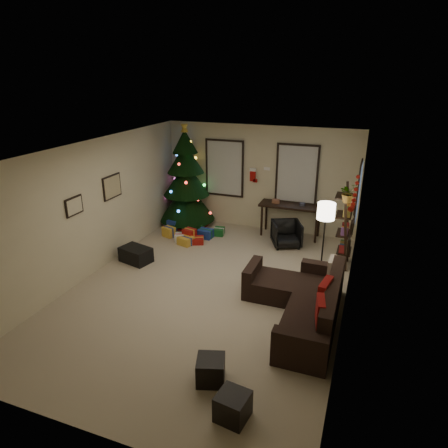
{
  "coord_description": "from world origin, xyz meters",
  "views": [
    {
      "loc": [
        2.65,
        -6.23,
        3.94
      ],
      "look_at": [
        0.1,
        0.6,
        1.15
      ],
      "focal_mm": 32.21,
      "sensor_mm": 36.0,
      "label": 1
    }
  ],
  "objects": [
    {
      "name": "ottoman_near",
      "position": [
        0.96,
        -2.23,
        0.18
      ],
      "size": [
        0.47,
        0.47,
        0.35
      ],
      "primitive_type": "cube",
      "rotation": [
        0.0,
        0.0,
        0.31
      ],
      "color": "black",
      "rests_on": "floor"
    },
    {
      "name": "pillow_red_b",
      "position": [
        2.21,
        -0.49,
        0.64
      ],
      "size": [
        0.19,
        0.46,
        0.45
      ],
      "primitive_type": "cube",
      "rotation": [
        0.0,
        0.0,
        -0.17
      ],
      "color": "maroon",
      "rests_on": "sofa"
    },
    {
      "name": "window_back_right",
      "position": [
        0.95,
        3.47,
        1.55
      ],
      "size": [
        1.05,
        0.06,
        1.5
      ],
      "color": "#728CB2",
      "rests_on": "wall_back"
    },
    {
      "name": "sofa",
      "position": [
        1.87,
        -0.27,
        0.27
      ],
      "size": [
        1.71,
        2.5,
        0.83
      ],
      "color": "black",
      "rests_on": "floor"
    },
    {
      "name": "floor_lamp",
      "position": [
        1.95,
        1.2,
        1.34
      ],
      "size": [
        0.34,
        0.34,
        1.6
      ],
      "rotation": [
        0.0,
        0.0,
        -0.02
      ],
      "color": "black",
      "rests_on": "floor"
    },
    {
      "name": "presents",
      "position": [
        -1.41,
        2.25,
        0.11
      ],
      "size": [
        1.5,
        1.33,
        0.3
      ],
      "rotation": [
        0.0,
        0.0,
        -0.11
      ],
      "color": "navy",
      "rests_on": "floor"
    },
    {
      "name": "window_right_wall",
      "position": [
        2.47,
        2.55,
        1.5
      ],
      "size": [
        0.06,
        0.9,
        1.3
      ],
      "color": "#728CB2",
      "rests_on": "wall_right"
    },
    {
      "name": "christmas_tree",
      "position": [
        -1.91,
        3.12,
        1.15
      ],
      "size": [
        1.49,
        1.49,
        2.78
      ],
      "rotation": [
        0.0,
        0.0,
        -0.01
      ],
      "color": "black",
      "rests_on": "floor"
    },
    {
      "name": "wall_back",
      "position": [
        0.0,
        3.5,
        1.35
      ],
      "size": [
        5.0,
        0.0,
        5.0
      ],
      "primitive_type": "plane",
      "rotation": [
        1.57,
        0.0,
        0.0
      ],
      "color": "beige",
      "rests_on": "floor"
    },
    {
      "name": "desk",
      "position": [
        0.9,
        3.22,
        0.74
      ],
      "size": [
        1.55,
        0.55,
        0.83
      ],
      "color": "black",
      "rests_on": "floor"
    },
    {
      "name": "art_map",
      "position": [
        -2.48,
        0.68,
        1.63
      ],
      "size": [
        0.04,
        0.6,
        0.5
      ],
      "color": "black",
      "rests_on": "wall_left"
    },
    {
      "name": "bookshelf",
      "position": [
        2.3,
        1.95,
        0.87
      ],
      "size": [
        0.3,
        0.53,
        1.81
      ],
      "color": "black",
      "rests_on": "floor"
    },
    {
      "name": "stocking_left",
      "position": [
        -0.14,
        3.37,
        1.47
      ],
      "size": [
        0.2,
        0.05,
        0.36
      ],
      "color": "#990F0C",
      "rests_on": "wall_back"
    },
    {
      "name": "desk_chair",
      "position": [
        0.95,
        2.57,
        0.31
      ],
      "size": [
        0.78,
        0.76,
        0.61
      ],
      "primitive_type": "imported",
      "rotation": [
        0.0,
        0.0,
        0.43
      ],
      "color": "black",
      "rests_on": "floor"
    },
    {
      "name": "art_abstract",
      "position": [
        -2.48,
        -0.53,
        1.57
      ],
      "size": [
        0.04,
        0.45,
        0.35
      ],
      "color": "black",
      "rests_on": "wall_left"
    },
    {
      "name": "potted_plant",
      "position": [
        2.3,
        1.52,
        1.81
      ],
      "size": [
        0.59,
        0.58,
        0.49
      ],
      "primitive_type": "imported",
      "rotation": [
        0.0,
        0.0,
        0.69
      ],
      "color": "#4C4C4C",
      "rests_on": "bookshelf"
    },
    {
      "name": "wall_front",
      "position": [
        0.0,
        -3.5,
        1.35
      ],
      "size": [
        5.0,
        0.0,
        5.0
      ],
      "primitive_type": "plane",
      "rotation": [
        -1.57,
        0.0,
        0.0
      ],
      "color": "beige",
      "rests_on": "floor"
    },
    {
      "name": "floor",
      "position": [
        0.0,
        0.0,
        0.0
      ],
      "size": [
        7.0,
        7.0,
        0.0
      ],
      "primitive_type": "plane",
      "color": "tan",
      "rests_on": "ground"
    },
    {
      "name": "wall_right",
      "position": [
        2.5,
        0.0,
        1.35
      ],
      "size": [
        0.0,
        7.0,
        7.0
      ],
      "primitive_type": "plane",
      "rotation": [
        1.57,
        0.0,
        -1.57
      ],
      "color": "beige",
      "rests_on": "floor"
    },
    {
      "name": "pillow_cream",
      "position": [
        2.21,
        0.46,
        0.63
      ],
      "size": [
        0.12,
        0.39,
        0.39
      ],
      "primitive_type": "cube",
      "rotation": [
        0.0,
        0.0,
        -0.02
      ],
      "color": "beige",
      "rests_on": "sofa"
    },
    {
      "name": "ottoman_far",
      "position": [
        1.45,
        -2.71,
        0.17
      ],
      "size": [
        0.42,
        0.42,
        0.35
      ],
      "primitive_type": "cube",
      "rotation": [
        0.0,
        0.0,
        -0.14
      ],
      "color": "black",
      "rests_on": "floor"
    },
    {
      "name": "garland",
      "position": [
        2.45,
        0.17,
        2.08
      ],
      "size": [
        0.08,
        1.9,
        0.3
      ],
      "primitive_type": null,
      "color": "#A5140C",
      "rests_on": "wall_right"
    },
    {
      "name": "window_back_left",
      "position": [
        -0.95,
        3.47,
        1.55
      ],
      "size": [
        1.05,
        0.06,
        1.5
      ],
      "color": "#728CB2",
      "rests_on": "wall_back"
    },
    {
      "name": "wall_left",
      "position": [
        -2.5,
        0.0,
        1.35
      ],
      "size": [
        0.0,
        7.0,
        7.0
      ],
      "primitive_type": "plane",
      "rotation": [
        1.57,
        0.0,
        1.57
      ],
      "color": "beige",
      "rests_on": "floor"
    },
    {
      "name": "storage_bin",
      "position": [
        -1.95,
        0.57,
        0.16
      ],
      "size": [
        0.75,
        0.59,
        0.33
      ],
      "primitive_type": "cube",
      "rotation": [
        0.0,
        0.0,
        -0.25
      ],
      "color": "black",
      "rests_on": "floor"
    },
    {
      "name": "pillow_red_a",
      "position": [
        2.21,
        -1.03,
        0.64
      ],
      "size": [
        0.18,
        0.42,
        0.41
      ],
      "primitive_type": "cube",
      "rotation": [
        0.0,
        0.0,
        0.18
      ],
      "color": "maroon",
      "rests_on": "sofa"
    },
    {
      "name": "gallery",
      "position": [
        2.48,
        -0.07,
        1.57
      ],
      "size": [
        0.03,
        1.25,
        0.54
      ],
      "color": "black",
      "rests_on": "wall_right"
    },
    {
      "name": "stocking_right",
      "position": [
        0.19,
        3.52,
        1.49
      ],
      "size": [
        0.2,
        0.05,
        0.36
      ],
      "color": "#990F0C",
      "rests_on": "wall_back"
    },
    {
      "name": "ceiling",
      "position": [
        0.0,
        0.0,
        2.7
      ],
      "size": [
        7.0,
        7.0,
        0.0
      ],
      "primitive_type": "plane",
      "rotation": [
        3.14,
        0.0,
        0.0
      ],
      "color": "white",
      "rests_on": "floor"
    }
  ]
}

